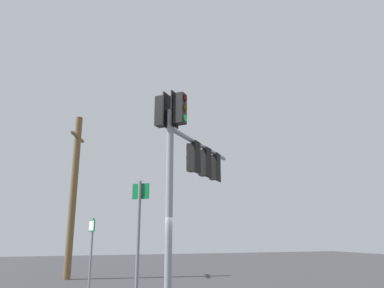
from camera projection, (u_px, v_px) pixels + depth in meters
name	position (u px, v px, depth m)	size (l,w,h in m)	color
signal_mast_assembly	(188.00, 159.00, 11.27)	(3.68, 3.87, 6.07)	gray
utility_pole_wooden	(73.00, 193.00, 18.19)	(0.73, 1.86, 8.05)	brown
route_sign_primary	(138.00, 244.00, 7.29)	(0.31, 0.26, 3.14)	slate
route_sign_secondary	(91.00, 250.00, 11.44)	(0.17, 0.35, 2.57)	slate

